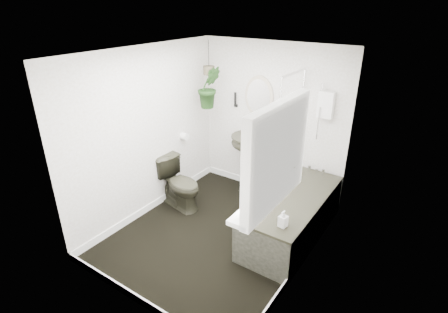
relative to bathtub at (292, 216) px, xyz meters
The scene contains 22 objects.
floor 0.99m from the bathtub, 147.99° to the right, with size 2.30×2.80×0.02m, color black.
ceiling 2.23m from the bathtub, 147.99° to the right, with size 2.30×2.80×0.02m, color white.
wall_back 1.49m from the bathtub, 131.32° to the left, with size 2.30×0.02×2.30m, color white.
wall_front 2.24m from the bathtub, 112.73° to the right, with size 2.30×0.02×2.30m, color white.
wall_left 2.20m from the bathtub, 165.69° to the right, with size 0.02×2.80×2.30m, color white.
wall_right 1.06m from the bathtub, 54.25° to the right, with size 0.02×2.80×2.30m, color white.
skirting 0.97m from the bathtub, 147.99° to the right, with size 2.30×2.80×0.10m, color white.
bathtub is the anchor object (origin of this frame).
bath_screen 1.15m from the bathtub, 123.96° to the left, with size 0.04×0.72×1.40m, color silver, non-canonical shape.
shower_box 1.51m from the bathtub, 90.00° to the left, with size 0.20×0.10×0.35m, color white.
oval_mirror 1.80m from the bathtub, 139.26° to the left, with size 0.46×0.03×0.62m, color #B7A790.
wall_sconce 1.99m from the bathtub, 148.62° to the left, with size 0.04×0.04×0.22m, color black.
toilet_roll_holder 2.01m from the bathtub, behind, with size 0.11×0.11×0.11m, color white.
window_recess 1.84m from the bathtub, 76.41° to the right, with size 0.08×1.00×0.90m, color white.
window_sill 1.54m from the bathtub, 79.61° to the right, with size 0.18×1.00×0.04m, color white.
window_blinds 1.83m from the bathtub, 78.46° to the right, with size 0.01×0.86×0.76m, color white.
toilet 1.67m from the bathtub, behind, with size 0.41×0.72×0.74m, color #27271C.
pedestal_sink 1.22m from the bathtub, 147.05° to the left, with size 0.57×0.48×0.96m, color #27271C, non-canonical shape.
sill_plant 1.42m from the bathtub, 75.56° to the right, with size 0.22×0.19×0.24m, color black.
hanging_plant 2.14m from the bathtub, 164.27° to the left, with size 0.33×0.27×0.61m, color black.
soap_bottle 0.77m from the bathtub, 76.20° to the right, with size 0.09×0.09×0.19m, color black.
hanging_pot 2.30m from the bathtub, 164.27° to the left, with size 0.16×0.16×0.12m, color #413B2A.
Camera 1 is at (2.17, -3.07, 2.81)m, focal length 28.00 mm.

